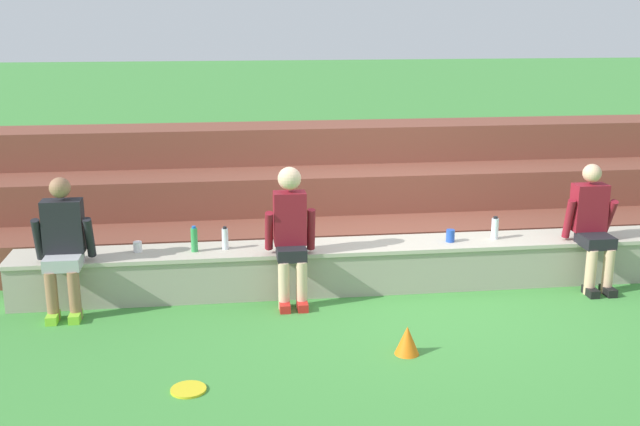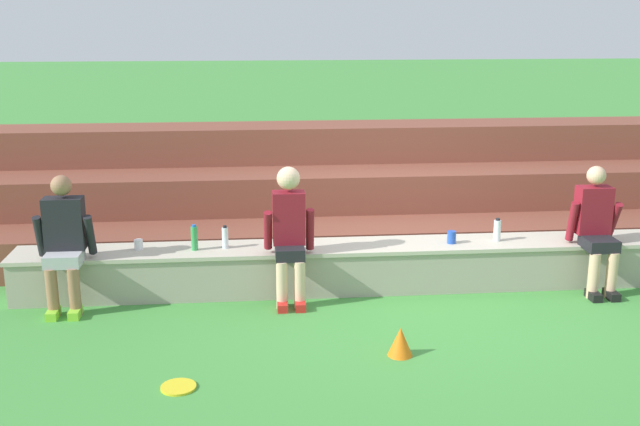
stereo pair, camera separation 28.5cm
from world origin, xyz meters
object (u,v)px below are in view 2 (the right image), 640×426
person_center (596,227)px  water_bottle_near_left (497,230)px  person_far_left (64,240)px  plastic_cup_right_end (452,237)px  sports_cone (400,342)px  plastic_cup_left_end (139,245)px  person_left_of_center (289,232)px  water_bottle_mid_right (194,238)px  water_bottle_center_gap (225,237)px  frisbee (178,387)px

person_center → water_bottle_near_left: (-0.94, 0.26, -0.08)m
person_far_left → water_bottle_near_left: 4.34m
plastic_cup_right_end → sports_cone: bearing=-118.0°
person_center → water_bottle_near_left: person_center is taller
water_bottle_near_left → plastic_cup_right_end: (-0.49, -0.04, -0.05)m
plastic_cup_left_end → sports_cone: plastic_cup_left_end is taller
person_left_of_center → plastic_cup_left_end: bearing=167.5°
person_left_of_center → water_bottle_mid_right: size_ratio=5.13×
water_bottle_near_left → water_bottle_center_gap: bearing=179.8°
person_far_left → plastic_cup_left_end: (0.64, 0.33, -0.16)m
person_center → water_bottle_mid_right: person_center is taller
water_bottle_near_left → plastic_cup_left_end: water_bottle_near_left is taller
person_center → water_bottle_center_gap: person_center is taller
person_far_left → water_bottle_center_gap: bearing=11.3°
water_bottle_near_left → plastic_cup_left_end: bearing=179.4°
person_far_left → plastic_cup_right_end: (3.83, 0.25, -0.15)m
water_bottle_center_gap → person_far_left: bearing=-168.7°
person_left_of_center → sports_cone: size_ratio=5.45×
person_center → frisbee: bearing=-156.5°
person_far_left → person_left_of_center: bearing=-0.1°
person_left_of_center → sports_cone: (0.85, -1.32, -0.60)m
water_bottle_center_gap → person_center: bearing=-4.1°
person_center → water_bottle_mid_right: size_ratio=4.88×
plastic_cup_left_end → person_left_of_center: bearing=-12.5°
sports_cone → person_left_of_center: bearing=122.7°
person_left_of_center → plastic_cup_right_end: (1.69, 0.26, -0.18)m
sports_cone → water_bottle_mid_right: bearing=138.4°
person_far_left → water_bottle_mid_right: 1.24m
water_bottle_mid_right → plastic_cup_right_end: (2.63, -0.01, -0.06)m
person_center → water_bottle_near_left: size_ratio=5.29×
water_bottle_mid_right → sports_cone: bearing=-41.6°
water_bottle_center_gap → plastic_cup_right_end: size_ratio=1.82×
person_far_left → sports_cone: size_ratio=5.27×
person_center → water_bottle_mid_right: 4.07m
water_bottle_mid_right → plastic_cup_right_end: size_ratio=2.03×
frisbee → water_bottle_mid_right: bearing=89.7°
person_far_left → water_bottle_center_gap: size_ratio=5.55×
person_left_of_center → sports_cone: bearing=-57.3°
water_bottle_mid_right → plastic_cup_left_end: size_ratio=2.55×
plastic_cup_right_end → person_far_left: bearing=-176.3°
person_far_left → water_bottle_center_gap: (1.51, 0.30, -0.10)m
plastic_cup_right_end → frisbee: size_ratio=0.47×
person_left_of_center → plastic_cup_right_end: bearing=8.6°
person_left_of_center → plastic_cup_right_end: person_left_of_center is taller
plastic_cup_left_end → plastic_cup_right_end: size_ratio=0.80×
person_left_of_center → person_center: 3.13m
person_far_left → sports_cone: (2.99, -1.33, -0.56)m
water_bottle_center_gap → plastic_cup_right_end: 2.32m
water_bottle_mid_right → sports_cone: water_bottle_mid_right is taller
person_left_of_center → sports_cone: 1.68m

